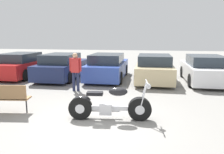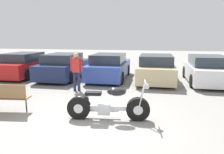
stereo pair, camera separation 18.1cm
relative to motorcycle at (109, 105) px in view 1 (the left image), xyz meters
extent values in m
plane|color=gray|center=(-0.34, -0.15, -0.41)|extent=(60.00, 60.00, 0.00)
cylinder|color=black|center=(0.85, 0.09, -0.09)|extent=(0.67, 0.27, 0.65)
cylinder|color=silver|center=(0.85, 0.09, -0.09)|extent=(0.28, 0.25, 0.26)
cylinder|color=black|center=(-0.79, -0.09, -0.09)|extent=(0.67, 0.27, 0.65)
cylinder|color=silver|center=(-0.79, -0.09, -0.09)|extent=(0.28, 0.25, 0.26)
cube|color=silver|center=(0.03, 0.00, -0.07)|extent=(1.27, 0.25, 0.12)
cube|color=silver|center=(-0.08, -0.01, -0.10)|extent=(0.36, 0.28, 0.30)
ellipsoid|color=black|center=(0.26, 0.03, 0.40)|extent=(0.55, 0.34, 0.24)
cube|color=black|center=(-0.38, -0.05, 0.34)|extent=(0.46, 0.29, 0.09)
ellipsoid|color=black|center=(-0.74, -0.08, 0.15)|extent=(0.50, 0.25, 0.20)
cylinder|color=silver|center=(0.95, 0.01, 0.29)|extent=(0.22, 0.06, 0.77)
cylinder|color=silver|center=(0.93, 0.19, 0.29)|extent=(0.22, 0.06, 0.77)
cylinder|color=silver|center=(1.03, 0.11, 0.68)|extent=(0.10, 0.62, 0.03)
sphere|color=silver|center=(1.07, 0.11, 0.56)|extent=(0.15, 0.15, 0.15)
cylinder|color=silver|center=(-0.32, 0.10, -0.20)|extent=(1.26, 0.22, 0.08)
cube|color=red|center=(-6.08, 5.74, 0.10)|extent=(1.80, 4.11, 0.76)
cube|color=#28333D|center=(-6.08, 5.49, 0.72)|extent=(1.58, 2.14, 0.47)
cylinder|color=black|center=(-6.92, 7.02, -0.11)|extent=(0.20, 0.62, 0.62)
cylinder|color=black|center=(-5.24, 7.02, -0.11)|extent=(0.20, 0.62, 0.62)
cylinder|color=black|center=(-5.24, 4.47, -0.11)|extent=(0.20, 0.62, 0.62)
cube|color=#19234C|center=(-3.60, 5.58, 0.10)|extent=(1.80, 4.11, 0.76)
cube|color=#28333D|center=(-3.60, 5.33, 0.72)|extent=(1.58, 2.14, 0.47)
cylinder|color=black|center=(-4.44, 6.86, -0.11)|extent=(0.20, 0.62, 0.62)
cylinder|color=black|center=(-2.77, 6.86, -0.11)|extent=(0.20, 0.62, 0.62)
cylinder|color=black|center=(-4.44, 4.31, -0.11)|extent=(0.20, 0.62, 0.62)
cylinder|color=black|center=(-2.77, 4.31, -0.11)|extent=(0.20, 0.62, 0.62)
cube|color=#2D479E|center=(-1.13, 5.85, 0.10)|extent=(1.80, 4.11, 0.76)
cube|color=#28333D|center=(-1.13, 5.61, 0.72)|extent=(1.58, 2.14, 0.47)
cylinder|color=black|center=(-1.97, 7.13, -0.11)|extent=(0.20, 0.62, 0.62)
cylinder|color=black|center=(-0.29, 7.13, -0.11)|extent=(0.20, 0.62, 0.62)
cylinder|color=black|center=(-1.97, 4.58, -0.11)|extent=(0.20, 0.62, 0.62)
cylinder|color=black|center=(-0.29, 4.58, -0.11)|extent=(0.20, 0.62, 0.62)
cube|color=#C6B284|center=(1.35, 5.72, 0.10)|extent=(1.80, 4.11, 0.76)
cube|color=#28333D|center=(1.35, 5.47, 0.72)|extent=(1.58, 2.14, 0.47)
cylinder|color=black|center=(0.51, 6.99, -0.11)|extent=(0.20, 0.62, 0.62)
cylinder|color=black|center=(2.18, 6.99, -0.11)|extent=(0.20, 0.62, 0.62)
cylinder|color=black|center=(0.51, 4.44, -0.11)|extent=(0.20, 0.62, 0.62)
cylinder|color=black|center=(2.18, 4.44, -0.11)|extent=(0.20, 0.62, 0.62)
cube|color=white|center=(3.82, 5.75, 0.10)|extent=(1.80, 4.11, 0.76)
cube|color=#28333D|center=(3.82, 5.51, 0.72)|extent=(1.58, 2.14, 0.47)
cylinder|color=black|center=(2.98, 7.03, -0.11)|extent=(0.20, 0.62, 0.62)
cylinder|color=black|center=(4.66, 7.03, -0.11)|extent=(0.20, 0.62, 0.62)
cylinder|color=black|center=(2.98, 4.48, -0.11)|extent=(0.20, 0.62, 0.62)
cube|color=#997047|center=(-3.31, 0.05, 0.04)|extent=(1.70, 0.61, 0.05)
cylinder|color=black|center=(-2.58, 0.14, -0.19)|extent=(0.04, 0.04, 0.45)
cylinder|color=#232847|center=(-2.05, 2.94, -0.01)|extent=(0.12, 0.12, 0.80)
cylinder|color=#232847|center=(-1.86, 2.94, -0.01)|extent=(0.12, 0.12, 0.80)
cube|color=red|center=(-1.96, 2.94, 0.69)|extent=(0.34, 0.20, 0.60)
cylinder|color=red|center=(-2.18, 2.94, 0.72)|extent=(0.08, 0.08, 0.55)
cylinder|color=red|center=(-1.74, 2.94, 0.72)|extent=(0.08, 0.08, 0.55)
sphere|color=tan|center=(-1.96, 2.94, 1.10)|extent=(0.22, 0.22, 0.22)
camera|label=1|loc=(1.06, -5.71, 1.90)|focal=35.00mm
camera|label=2|loc=(1.24, -5.68, 1.90)|focal=35.00mm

